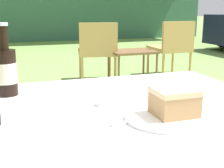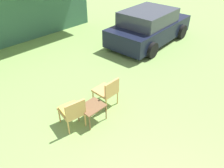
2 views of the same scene
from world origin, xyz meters
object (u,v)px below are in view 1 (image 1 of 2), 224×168
object	(u,v)px
wicker_chair_cushioned	(97,48)
wicker_chair_plain	(172,45)
cola_bottle_near	(5,70)
patio_table	(122,128)
garden_side_table	(132,54)
cake_on_plate	(171,108)

from	to	relation	value
wicker_chair_cushioned	wicker_chair_plain	xyz separation A→B (m)	(1.13, -0.02, 0.00)
cola_bottle_near	wicker_chair_plain	bearing A→B (deg)	52.19
wicker_chair_plain	cola_bottle_near	bearing A→B (deg)	51.63
patio_table	cola_bottle_near	distance (m)	0.44
garden_side_table	cola_bottle_near	xyz separation A→B (m)	(-1.60, -2.80, 0.41)
wicker_chair_cushioned	cake_on_plate	bearing A→B (deg)	87.59
cola_bottle_near	wicker_chair_cushioned	bearing A→B (deg)	68.69
wicker_chair_plain	cola_bottle_near	distance (m)	3.76
garden_side_table	cake_on_plate	xyz separation A→B (m)	(-1.19, -3.18, 0.36)
patio_table	cola_bottle_near	size ratio (longest dim) A/B	4.10
patio_table	cola_bottle_near	world-z (taller)	cola_bottle_near
wicker_chair_plain	wicker_chair_cushioned	bearing A→B (deg)	-1.80
patio_table	cake_on_plate	world-z (taller)	cake_on_plate
patio_table	garden_side_table	bearing A→B (deg)	67.29
wicker_chair_plain	cake_on_plate	bearing A→B (deg)	60.05
garden_side_table	patio_table	xyz separation A→B (m)	(-1.28, -3.05, 0.27)
wicker_chair_cushioned	patio_table	world-z (taller)	wicker_chair_cushioned
wicker_chair_cushioned	patio_table	xyz separation A→B (m)	(-0.84, -3.24, 0.19)
wicker_chair_plain	cola_bottle_near	size ratio (longest dim) A/B	3.41
wicker_chair_plain	patio_table	world-z (taller)	wicker_chair_plain
cola_bottle_near	patio_table	bearing A→B (deg)	-38.63
wicker_chair_plain	patio_table	bearing A→B (deg)	57.93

